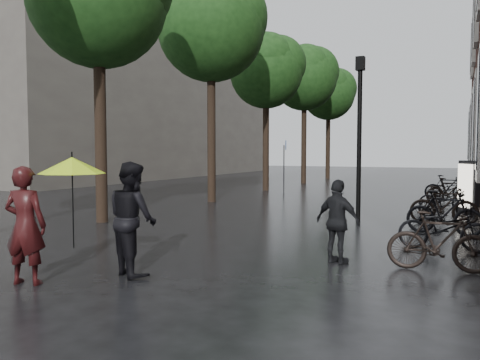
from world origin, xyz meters
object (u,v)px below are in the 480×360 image
Objects in this scene: parked_bicycles at (446,202)px; ad_lightbox at (469,188)px; person_burgundy at (25,225)px; person_black at (132,218)px; lamp_post at (359,122)px; pedestrian_walking at (338,222)px.

ad_lightbox is at bearing 61.71° from parked_bicycles.
person_burgundy is 1.04× the size of ad_lightbox.
lamp_post is at bearing -77.26° from person_black.
pedestrian_walking is 5.83m from lamp_post.
person_black is at bearing -105.39° from lamp_post.
lamp_post reaches higher than person_burgundy.
pedestrian_walking is 0.88× the size of ad_lightbox.
lamp_post reaches higher than ad_lightbox.
lamp_post reaches higher than person_black.
person_black is 11.39m from ad_lightbox.
pedestrian_walking reaches higher than parked_bicycles.
ad_lightbox is at bearing -87.69° from person_black.
person_burgundy is 11.59m from parked_bicycles.
person_black is 3.52m from pedestrian_walking.
person_black reaches higher than person_burgundy.
ad_lightbox is (0.62, 1.15, 0.38)m from parked_bicycles.
parked_bicycles is 3.15× the size of lamp_post.
person_burgundy is 0.38× the size of lamp_post.
person_burgundy is at bearing -117.93° from parked_bicycles.
person_burgundy is at bearing -110.00° from lamp_post.
person_black reaches higher than parked_bicycles.
lamp_post is at bearing -145.40° from parked_bicycles.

